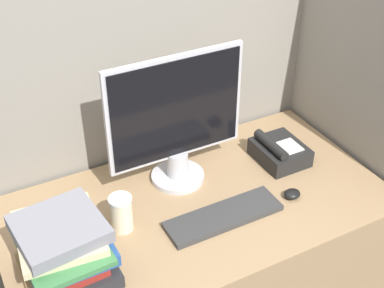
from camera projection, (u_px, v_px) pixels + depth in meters
name	position (u px, v px, depth m)	size (l,w,h in m)	color
cubicle_panel_rear	(149.00, 142.00, 2.15)	(1.74, 0.04, 1.53)	gray
cubicle_panel_right	(347.00, 142.00, 2.15)	(0.04, 0.78, 1.53)	gray
desk	(196.00, 276.00, 2.08)	(1.34, 0.72, 0.75)	#937551
monitor	(176.00, 124.00, 1.85)	(0.51, 0.20, 0.50)	#B7B7BC
keyboard	(224.00, 216.00, 1.80)	(0.41, 0.12, 0.02)	#333333
mouse	(292.00, 194.00, 1.89)	(0.06, 0.05, 0.03)	black
coffee_cup	(121.00, 213.00, 1.73)	(0.08, 0.08, 0.13)	beige
book_stack	(64.00, 252.00, 1.53)	(0.26, 0.32, 0.22)	olive
desk_telephone	(279.00, 152.00, 2.06)	(0.17, 0.20, 0.10)	black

